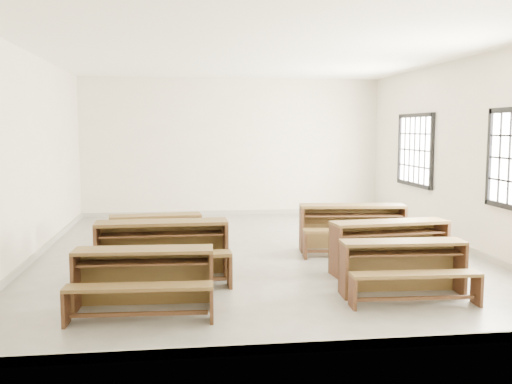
{
  "coord_description": "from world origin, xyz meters",
  "views": [
    {
      "loc": [
        -1.2,
        -9.13,
        2.02
      ],
      "look_at": [
        0.0,
        0.0,
        1.0
      ],
      "focal_mm": 40.0,
      "sensor_mm": 36.0,
      "label": 1
    }
  ],
  "objects": [
    {
      "name": "desk_set_1",
      "position": [
        -1.47,
        -1.53,
        0.46
      ],
      "size": [
        1.77,
        0.95,
        0.79
      ],
      "rotation": [
        0.0,
        0.0,
        0.02
      ],
      "color": "brown",
      "rests_on": "ground"
    },
    {
      "name": "desk_set_0",
      "position": [
        -1.63,
        -2.83,
        0.4
      ],
      "size": [
        1.58,
        0.87,
        0.69
      ],
      "rotation": [
        0.0,
        0.0,
        -0.05
      ],
      "color": "brown",
      "rests_on": "ground"
    },
    {
      "name": "desk_set_4",
      "position": [
        1.68,
        -1.64,
        0.43
      ],
      "size": [
        1.73,
        1.02,
        0.74
      ],
      "rotation": [
        0.0,
        0.0,
        0.1
      ],
      "color": "brown",
      "rests_on": "ground"
    },
    {
      "name": "room",
      "position": [
        0.09,
        0.0,
        2.14
      ],
      "size": [
        8.5,
        8.5,
        3.2
      ],
      "color": "gray",
      "rests_on": "ground"
    },
    {
      "name": "desk_set_3",
      "position": [
        1.45,
        -2.67,
        0.39
      ],
      "size": [
        1.53,
        0.84,
        0.67
      ],
      "rotation": [
        0.0,
        0.0,
        -0.05
      ],
      "color": "brown",
      "rests_on": "ground"
    },
    {
      "name": "desk_set_2",
      "position": [
        -1.62,
        0.0,
        0.38
      ],
      "size": [
        1.53,
        0.91,
        0.65
      ],
      "rotation": [
        0.0,
        0.0,
        0.11
      ],
      "color": "brown",
      "rests_on": "ground"
    },
    {
      "name": "desk_set_5",
      "position": [
        1.6,
        -0.13,
        0.45
      ],
      "size": [
        1.81,
        1.08,
        0.78
      ],
      "rotation": [
        0.0,
        0.0,
        -0.11
      ],
      "color": "brown",
      "rests_on": "ground"
    }
  ]
}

